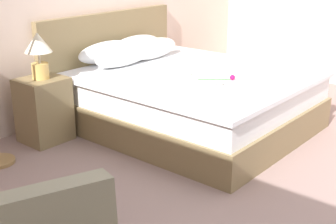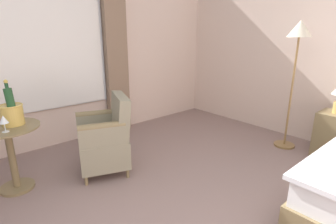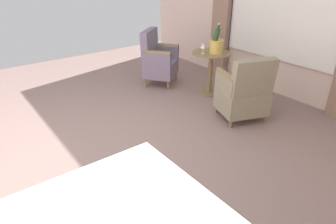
% 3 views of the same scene
% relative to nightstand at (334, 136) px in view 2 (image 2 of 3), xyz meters
% --- Properties ---
extents(wall_window_side, '(0.27, 6.28, 2.76)m').
position_rel_nightstand_xyz_m(wall_window_side, '(-2.83, -2.72, 1.08)').
color(wall_window_side, beige).
rests_on(wall_window_side, ground).
extents(nightstand, '(0.43, 0.37, 0.60)m').
position_rel_nightstand_xyz_m(nightstand, '(0.00, 0.00, 0.00)').
color(nightstand, olive).
rests_on(nightstand, ground).
extents(floor_lamp_brass, '(0.31, 0.31, 1.72)m').
position_rel_nightstand_xyz_m(floor_lamp_brass, '(-0.57, -0.11, 1.11)').
color(floor_lamp_brass, olive).
rests_on(floor_lamp_brass, ground).
extents(side_table_round, '(0.60, 0.60, 0.69)m').
position_rel_nightstand_xyz_m(side_table_round, '(-1.89, -3.28, 0.14)').
color(side_table_round, olive).
rests_on(side_table_round, ground).
extents(champagne_bucket, '(0.22, 0.22, 0.45)m').
position_rel_nightstand_xyz_m(champagne_bucket, '(-1.91, -3.21, 0.52)').
color(champagne_bucket, '#D4B053').
rests_on(champagne_bucket, side_table_round).
extents(wine_glass_near_edge, '(0.08, 0.08, 0.16)m').
position_rel_nightstand_xyz_m(wine_glass_near_edge, '(-1.74, -3.31, 0.50)').
color(wine_glass_near_edge, white).
rests_on(wine_glass_near_edge, side_table_round).
extents(armchair_by_window, '(0.74, 0.73, 0.90)m').
position_rel_nightstand_xyz_m(armchair_by_window, '(-1.62, -2.37, 0.09)').
color(armchair_by_window, olive).
rests_on(armchair_by_window, ground).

